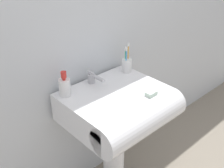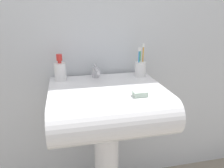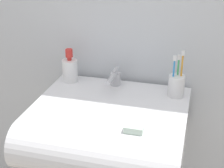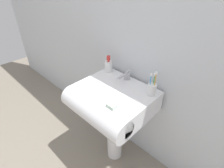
# 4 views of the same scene
# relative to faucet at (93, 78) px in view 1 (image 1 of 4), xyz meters

# --- Properties ---
(wall_back) EXTENTS (5.00, 0.05, 2.40)m
(wall_back) POSITION_rel_faucet_xyz_m (0.03, 0.11, 0.34)
(wall_back) COLOR silver
(wall_back) RESTS_ON ground
(sink_pedestal) EXTENTS (0.14, 0.14, 0.65)m
(sink_pedestal) POSITION_rel_faucet_xyz_m (0.03, -0.16, -0.54)
(sink_pedestal) COLOR white
(sink_pedestal) RESTS_ON ground
(sink_basin) EXTENTS (0.60, 0.54, 0.18)m
(sink_basin) POSITION_rel_faucet_xyz_m (0.03, -0.22, -0.13)
(sink_basin) COLOR white
(sink_basin) RESTS_ON sink_pedestal
(faucet) EXTENTS (0.05, 0.15, 0.07)m
(faucet) POSITION_rel_faucet_xyz_m (0.00, 0.00, 0.00)
(faucet) COLOR #B7B7BC
(faucet) RESTS_ON sink_basin
(toothbrush_cup) EXTENTS (0.07, 0.07, 0.20)m
(toothbrush_cup) POSITION_rel_faucet_xyz_m (0.27, -0.02, 0.01)
(toothbrush_cup) COLOR white
(toothbrush_cup) RESTS_ON sink_basin
(soap_bottle) EXTENTS (0.07, 0.07, 0.15)m
(soap_bottle) POSITION_rel_faucet_xyz_m (-0.21, 0.00, 0.02)
(soap_bottle) COLOR white
(soap_bottle) RESTS_ON sink_basin
(bar_soap) EXTENTS (0.07, 0.04, 0.02)m
(bar_soap) POSITION_rel_faucet_xyz_m (0.16, -0.33, -0.03)
(bar_soap) COLOR silver
(bar_soap) RESTS_ON sink_basin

